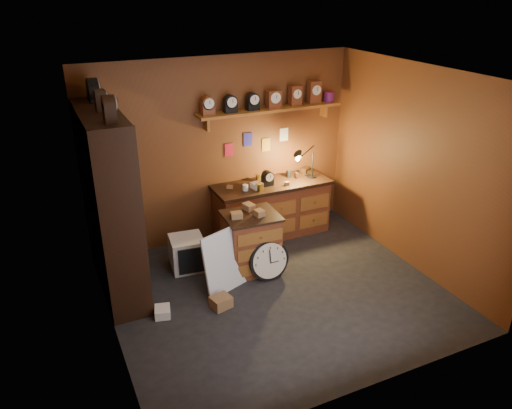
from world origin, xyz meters
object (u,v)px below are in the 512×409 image
object	(u,v)px
low_cabinet	(251,240)
big_round_clock	(269,260)
shelving_unit	(107,198)
workbench	(272,206)

from	to	relation	value
low_cabinet	big_round_clock	world-z (taller)	low_cabinet
shelving_unit	workbench	xyz separation A→B (m)	(2.45, 0.49, -0.78)
workbench	big_round_clock	bearing A→B (deg)	-118.08
shelving_unit	big_round_clock	world-z (taller)	shelving_unit
workbench	low_cabinet	distance (m)	1.08
shelving_unit	workbench	size ratio (longest dim) A/B	1.45
low_cabinet	shelving_unit	bearing A→B (deg)	172.82
shelving_unit	workbench	distance (m)	2.62
workbench	low_cabinet	size ratio (longest dim) A/B	1.97
workbench	big_round_clock	world-z (taller)	workbench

